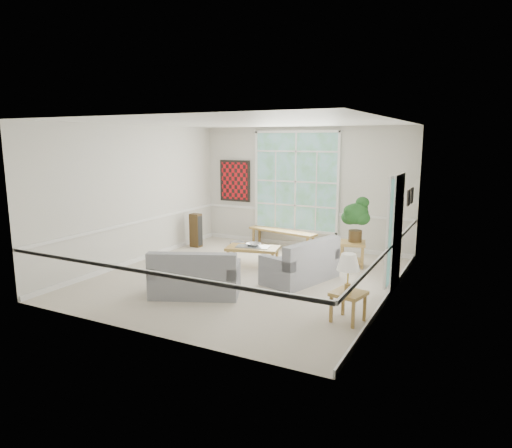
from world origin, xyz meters
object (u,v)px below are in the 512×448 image
(coffee_table, at_px, (253,256))
(end_table, at_px, (352,254))
(side_table, at_px, (348,307))
(loveseat_right, at_px, (300,260))
(loveseat_front, at_px, (195,272))

(coffee_table, bearing_deg, end_table, 12.85)
(coffee_table, distance_m, end_table, 2.14)
(coffee_table, xyz_separation_m, side_table, (2.70, -2.09, 0.02))
(loveseat_right, distance_m, side_table, 2.10)
(loveseat_right, height_order, end_table, loveseat_right)
(loveseat_right, relative_size, end_table, 2.84)
(coffee_table, height_order, end_table, end_table)
(loveseat_right, relative_size, side_table, 3.29)
(loveseat_front, height_order, side_table, loveseat_front)
(side_table, bearing_deg, end_table, 104.35)
(end_table, xyz_separation_m, side_table, (0.78, -3.03, -0.04))
(end_table, relative_size, side_table, 1.16)
(coffee_table, bearing_deg, loveseat_right, -35.08)
(loveseat_front, distance_m, end_table, 3.63)
(coffee_table, height_order, side_table, side_table)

